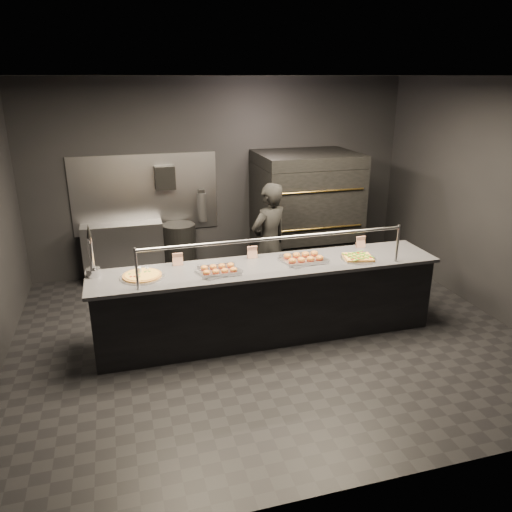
% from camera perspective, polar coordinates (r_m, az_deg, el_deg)
% --- Properties ---
extents(room, '(6.04, 6.00, 3.00)m').
position_cam_1_polar(room, '(5.68, 1.05, 4.56)').
color(room, black).
rests_on(room, ground).
extents(service_counter, '(4.10, 0.78, 1.37)m').
position_cam_1_polar(service_counter, '(6.00, 1.34, -5.10)').
color(service_counter, black).
rests_on(service_counter, ground).
extents(pizza_oven, '(1.50, 1.23, 1.91)m').
position_cam_1_polar(pizza_oven, '(7.90, 5.65, 4.89)').
color(pizza_oven, black).
rests_on(pizza_oven, ground).
extents(prep_shelf, '(1.20, 0.35, 0.90)m').
position_cam_1_polar(prep_shelf, '(7.93, -14.86, 0.46)').
color(prep_shelf, '#99999E').
rests_on(prep_shelf, ground).
extents(towel_dispenser, '(0.30, 0.20, 0.35)m').
position_cam_1_polar(towel_dispenser, '(7.75, -10.38, 8.80)').
color(towel_dispenser, black).
rests_on(towel_dispenser, room).
extents(fire_extinguisher, '(0.14, 0.14, 0.51)m').
position_cam_1_polar(fire_extinguisher, '(7.94, -6.20, 5.64)').
color(fire_extinguisher, '#B2B2B7').
rests_on(fire_extinguisher, room).
extents(beer_tap, '(0.15, 0.22, 0.60)m').
position_cam_1_polar(beer_tap, '(5.72, -18.22, -0.62)').
color(beer_tap, silver).
rests_on(beer_tap, service_counter).
extents(round_pizza, '(0.49, 0.49, 0.03)m').
position_cam_1_polar(round_pizza, '(5.61, -12.89, -2.21)').
color(round_pizza, silver).
rests_on(round_pizza, service_counter).
extents(slider_tray_a, '(0.53, 0.46, 0.07)m').
position_cam_1_polar(slider_tray_a, '(5.61, -4.26, -1.60)').
color(slider_tray_a, silver).
rests_on(slider_tray_a, service_counter).
extents(slider_tray_b, '(0.58, 0.49, 0.08)m').
position_cam_1_polar(slider_tray_b, '(5.97, 5.44, -0.25)').
color(slider_tray_b, silver).
rests_on(slider_tray_b, service_counter).
extents(square_pizza, '(0.42, 0.42, 0.05)m').
position_cam_1_polar(square_pizza, '(6.13, 11.58, -0.17)').
color(square_pizza, silver).
rests_on(square_pizza, service_counter).
extents(condiment_jar, '(0.13, 0.05, 0.09)m').
position_cam_1_polar(condiment_jar, '(5.67, -12.94, -1.68)').
color(condiment_jar, silver).
rests_on(condiment_jar, service_counter).
extents(tent_cards, '(2.46, 0.04, 0.15)m').
position_cam_1_polar(tent_cards, '(6.07, 1.22, 0.61)').
color(tent_cards, white).
rests_on(tent_cards, service_counter).
extents(trash_bin, '(0.51, 0.51, 0.85)m').
position_cam_1_polar(trash_bin, '(7.89, -8.69, 0.63)').
color(trash_bin, black).
rests_on(trash_bin, ground).
extents(worker, '(0.72, 0.63, 1.67)m').
position_cam_1_polar(worker, '(6.86, 1.50, 1.51)').
color(worker, black).
rests_on(worker, ground).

